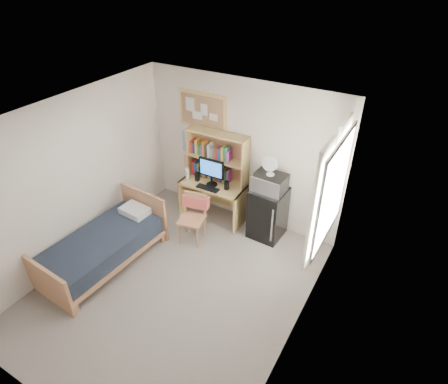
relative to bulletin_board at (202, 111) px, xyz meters
The scene contains 26 objects.
floor 2.95m from the bulletin_board, 69.48° to the right, with size 3.60×4.20×0.02m, color gray.
ceiling 2.33m from the bulletin_board, 69.48° to the right, with size 3.60×4.20×0.02m, color silver.
wall_back 1.00m from the bulletin_board, ahead, with size 3.60×0.04×2.60m, color white.
wall_front 4.30m from the bulletin_board, 79.44° to the right, with size 3.60×0.04×2.60m, color white.
wall_left 2.40m from the bulletin_board, 116.08° to the right, with size 0.04×4.20×2.60m, color white.
wall_right 3.37m from the bulletin_board, 38.93° to the right, with size 0.04×4.20×2.60m, color white.
window_unit 2.70m from the bulletin_board, 19.26° to the right, with size 0.10×1.40×1.70m, color white.
curtain_left 2.83m from the bulletin_board, 27.19° to the right, with size 0.04×0.55×1.70m, color white.
curtain_right 2.57m from the bulletin_board, 10.96° to the right, with size 0.04×0.55×1.70m, color white.
bulletin_board is the anchor object (origin of this frame).
poster_wave 0.74m from the bulletin_board, behind, with size 0.30×0.01×0.42m, color #293FA5.
poster_japan 1.18m from the bulletin_board, behind, with size 0.28×0.01×0.36m, color #E74328.
desk 1.63m from the bulletin_board, 37.93° to the right, with size 1.18×0.59×0.73m, color #DCB86B.
desk_chair 1.86m from the bulletin_board, 68.79° to the right, with size 0.44×0.44×0.87m, color tan.
mini_fridge 2.07m from the bulletin_board, 10.81° to the right, with size 0.55×0.55×0.93m, color black.
bed 2.82m from the bulletin_board, 102.70° to the right, with size 0.94×1.88×0.52m, color #1B2331.
hutch 0.83m from the bulletin_board, 21.31° to the right, with size 1.12×0.29×0.92m, color #DCB86B.
monitor 1.07m from the bulletin_board, 43.03° to the right, with size 0.48×0.04×0.51m, color black.
keyboard 1.33m from the bulletin_board, 52.20° to the right, with size 0.42×0.13×0.02m, color black.
speaker_left 1.16m from the bulletin_board, 77.09° to the right, with size 0.07×0.07×0.17m, color black.
speaker_right 1.35m from the bulletin_board, 27.25° to the right, with size 0.07×0.07×0.16m, color black.
water_bottle 1.15m from the bulletin_board, 103.23° to the right, with size 0.07×0.07×0.22m, color white.
hoodie 1.55m from the bulletin_board, 66.66° to the right, with size 0.45×0.14×0.22m, color #FD6960.
microwave 1.70m from the bulletin_board, 11.58° to the right, with size 0.52×0.39×0.30m, color #B5B5BA.
desk_fan 1.57m from the bulletin_board, 11.58° to the right, with size 0.26×0.26×0.32m, color white.
pillow 2.05m from the bulletin_board, 106.95° to the right, with size 0.46×0.32×0.11m, color white.
Camera 1 is at (2.59, -3.01, 4.27)m, focal length 30.00 mm.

